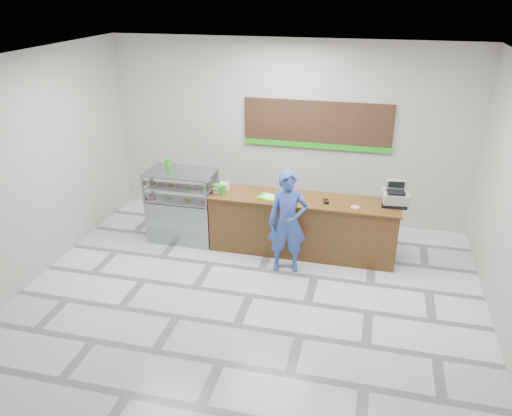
% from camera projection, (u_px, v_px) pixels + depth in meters
% --- Properties ---
extents(floor, '(7.00, 7.00, 0.00)m').
position_uv_depth(floor, '(250.00, 295.00, 7.67)').
color(floor, silver).
rests_on(floor, ground).
extents(back_wall, '(7.00, 0.00, 7.00)m').
position_uv_depth(back_wall, '(288.00, 133.00, 9.59)').
color(back_wall, '#B6B1A8').
rests_on(back_wall, floor).
extents(ceiling, '(7.00, 7.00, 0.00)m').
position_uv_depth(ceiling, '(249.00, 61.00, 6.22)').
color(ceiling, silver).
rests_on(ceiling, back_wall).
extents(sales_counter, '(3.26, 0.76, 1.03)m').
position_uv_depth(sales_counter, '(302.00, 226.00, 8.70)').
color(sales_counter, brown).
rests_on(sales_counter, floor).
extents(display_case, '(1.22, 0.72, 1.33)m').
position_uv_depth(display_case, '(183.00, 205.00, 9.12)').
color(display_case, gray).
rests_on(display_case, floor).
extents(menu_board, '(2.80, 0.06, 0.90)m').
position_uv_depth(menu_board, '(317.00, 126.00, 9.36)').
color(menu_board, black).
rests_on(menu_board, back_wall).
extents(cash_register, '(0.45, 0.47, 0.39)m').
position_uv_depth(cash_register, '(395.00, 196.00, 8.23)').
color(cash_register, black).
rests_on(cash_register, sales_counter).
extents(card_terminal, '(0.12, 0.17, 0.04)m').
position_uv_depth(card_terminal, '(326.00, 201.00, 8.34)').
color(card_terminal, black).
rests_on(card_terminal, sales_counter).
extents(serving_tray, '(0.45, 0.38, 0.02)m').
position_uv_depth(serving_tray, '(270.00, 197.00, 8.52)').
color(serving_tray, '#51D80E').
rests_on(serving_tray, sales_counter).
extents(napkin_box, '(0.15, 0.15, 0.11)m').
position_uv_depth(napkin_box, '(224.00, 186.00, 8.87)').
color(napkin_box, white).
rests_on(napkin_box, sales_counter).
extents(straw_cup, '(0.09, 0.09, 0.13)m').
position_uv_depth(straw_cup, '(228.00, 186.00, 8.85)').
color(straw_cup, silver).
rests_on(straw_cup, sales_counter).
extents(promo_box, '(0.21, 0.16, 0.17)m').
position_uv_depth(promo_box, '(219.00, 189.00, 8.66)').
color(promo_box, green).
rests_on(promo_box, sales_counter).
extents(donut_decal, '(0.15, 0.15, 0.00)m').
position_uv_depth(donut_decal, '(355.00, 207.00, 8.17)').
color(donut_decal, pink).
rests_on(donut_decal, sales_counter).
extents(green_cup_left, '(0.09, 0.09, 0.14)m').
position_uv_depth(green_cup_left, '(169.00, 162.00, 9.07)').
color(green_cup_left, green).
rests_on(green_cup_left, display_case).
extents(green_cup_right, '(0.09, 0.09, 0.13)m').
position_uv_depth(green_cup_right, '(167.00, 162.00, 9.09)').
color(green_cup_right, green).
rests_on(green_cup_right, display_case).
extents(customer, '(0.70, 0.52, 1.74)m').
position_uv_depth(customer, '(288.00, 222.00, 8.04)').
color(customer, '#3350A3').
rests_on(customer, floor).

